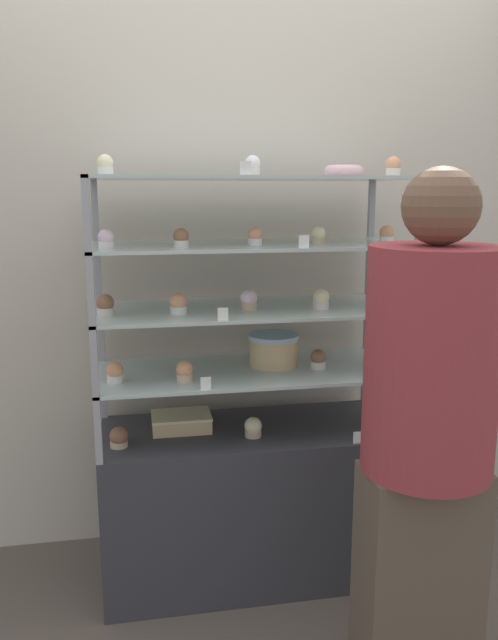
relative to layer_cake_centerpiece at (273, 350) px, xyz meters
The scene contains 36 objects.
ground_plane 0.93m from the layer_cake_centerpiece, 162.53° to the right, with size 20.00×20.00×0.00m, color brown.
back_wall 0.53m from the layer_cake_centerpiece, 106.35° to the left, with size 8.00×0.05×2.60m.
display_base 0.62m from the layer_cake_centerpiece, 162.53° to the right, with size 1.15×0.48×0.62m.
display_riser_lower 0.13m from the layer_cake_centerpiece, 162.53° to the right, with size 1.15×0.48×0.24m.
display_riser_middle 0.20m from the layer_cake_centerpiece, 162.53° to the right, with size 1.15×0.48×0.24m.
display_riser_upper 0.42m from the layer_cake_centerpiece, 162.53° to the right, with size 1.15×0.48×0.24m.
display_riser_top 0.66m from the layer_cake_centerpiece, 162.53° to the right, with size 1.15×0.48×0.24m.
layer_cake_centerpiece is the anchor object (origin of this frame).
sheet_cake_frosted 0.46m from the layer_cake_centerpiece, behind, with size 0.23×0.16×0.06m.
cupcake_0 0.67m from the layer_cake_centerpiece, 168.21° to the right, with size 0.07×0.07×0.08m.
cupcake_1 0.31m from the layer_cake_centerpiece, 131.87° to the right, with size 0.07×0.07×0.08m.
cupcake_2 0.51m from the layer_cake_centerpiece, 14.11° to the right, with size 0.07×0.07×0.08m.
price_tag_0 0.46m from the layer_cake_centerpiece, 43.60° to the right, with size 0.04×0.00×0.04m.
cupcake_3 0.62m from the layer_cake_centerpiece, 169.25° to the right, with size 0.06×0.06×0.08m.
cupcake_4 0.39m from the layer_cake_centerpiece, 158.01° to the right, with size 0.06×0.06×0.08m.
cupcake_5 0.18m from the layer_cake_centerpiece, 24.69° to the right, with size 0.06×0.06×0.08m.
cupcake_6 0.44m from the layer_cake_centerpiece, 18.13° to the right, with size 0.06×0.06×0.08m.
price_tag_1 0.39m from the layer_cake_centerpiece, 139.51° to the right, with size 0.04×0.00×0.04m.
cupcake_7 0.67m from the layer_cake_centerpiece, behind, with size 0.06×0.06×0.08m.
cupcake_8 0.44m from the layer_cake_centerpiece, 164.22° to the right, with size 0.06×0.06×0.08m.
cupcake_9 0.25m from the layer_cake_centerpiece, 144.65° to the right, with size 0.06×0.06×0.08m.
cupcake_10 0.29m from the layer_cake_centerpiece, 35.24° to the right, with size 0.06×0.06×0.08m.
cupcake_11 0.47m from the layer_cake_centerpiece, 19.92° to the right, with size 0.06×0.06×0.08m.
price_tag_2 0.40m from the layer_cake_centerpiece, 132.81° to the right, with size 0.04×0.00×0.04m.
cupcake_12 0.78m from the layer_cake_centerpiece, 166.05° to the right, with size 0.05×0.05×0.07m.
cupcake_13 0.60m from the layer_cake_centerpiece, 157.89° to the right, with size 0.05×0.05×0.07m.
cupcake_14 0.47m from the layer_cake_centerpiece, 131.04° to the right, with size 0.05×0.05×0.07m.
cupcake_15 0.48m from the layer_cake_centerpiece, 36.29° to the right, with size 0.05×0.05×0.07m.
cupcake_16 0.61m from the layer_cake_centerpiece, 14.36° to the right, with size 0.05×0.05×0.07m.
price_tag_3 0.51m from the layer_cake_centerpiece, 79.73° to the right, with size 0.04×0.00×0.04m.
cupcake_17 0.93m from the layer_cake_centerpiece, behind, with size 0.05×0.05×0.07m.
cupcake_18 0.71m from the layer_cake_centerpiece, 134.15° to the right, with size 0.05×0.05×0.07m.
cupcake_19 0.82m from the layer_cake_centerpiece, 16.44° to the right, with size 0.05×0.05×0.07m.
price_tag_4 0.74m from the layer_cake_centerpiece, 121.56° to the right, with size 0.04×0.00×0.04m.
donut_glazed 0.73m from the layer_cake_centerpiece, ahead, with size 0.15×0.15×0.04m.
customer_figure 0.80m from the layer_cake_centerpiece, 69.07° to the right, with size 0.37×0.37×1.60m.
Camera 1 is at (-0.42, -2.28, 1.53)m, focal length 35.00 mm.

